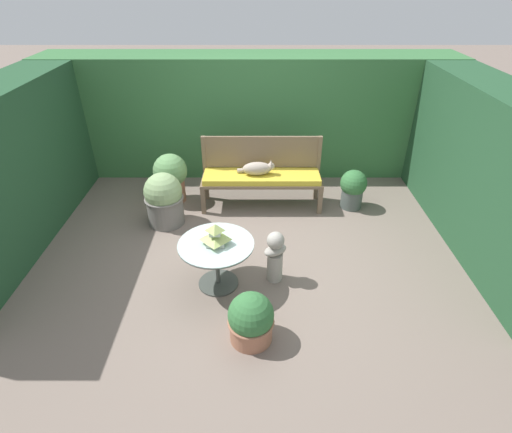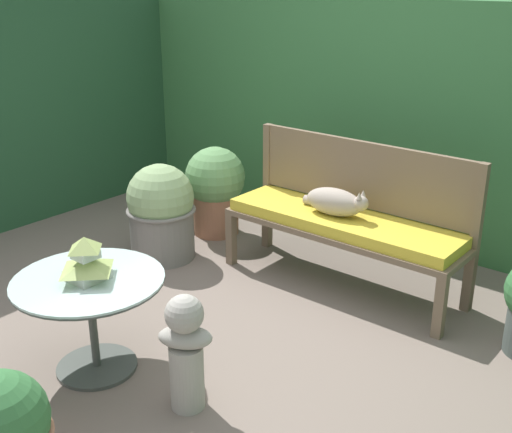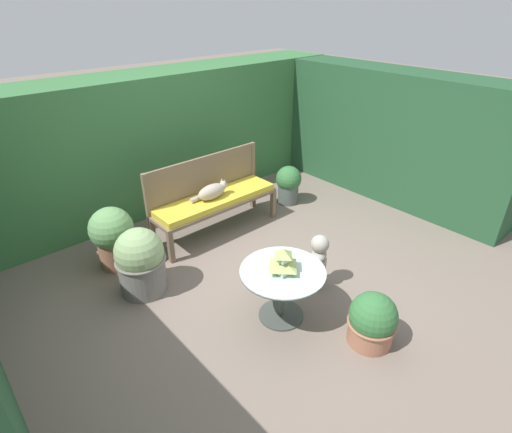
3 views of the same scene
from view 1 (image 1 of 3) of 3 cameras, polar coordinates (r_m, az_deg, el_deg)
The scene contains 14 objects.
ground at distance 5.00m, azimuth -1.20°, elevation -4.20°, with size 30.00×30.00×0.00m, color #75665B.
foliage_hedge_back at distance 6.66m, azimuth -0.95°, elevation 14.34°, with size 6.40×0.83×1.85m, color #38703D.
foliage_hedge_left at distance 5.51m, azimuth -32.59°, elevation 5.14°, with size 0.70×3.50×1.84m, color #234C2D.
foliage_hedge_right at distance 5.40m, azimuth 30.69°, elevation 5.27°, with size 0.70×3.50×1.84m, color #234C2D.
garden_bench at distance 5.62m, azimuth 0.76°, elevation 5.40°, with size 1.69×0.49×0.51m.
bench_backrest at distance 5.71m, azimuth 0.75°, elevation 8.78°, with size 1.69×0.06×0.97m.
cat at distance 5.54m, azimuth 0.16°, elevation 6.88°, with size 0.52×0.21×0.21m.
patio_table at distance 4.20m, azimuth -5.70°, elevation -5.11°, with size 0.79×0.79×0.54m.
pagoda_birdhouse at distance 4.08m, azimuth -5.86°, elevation -2.72°, with size 0.25×0.25×0.23m.
garden_bust at distance 4.31m, azimuth 2.71°, elevation -5.51°, with size 0.31×0.27×0.62m.
potted_plant_hedge_corner at distance 3.75m, azimuth -0.76°, elevation -14.51°, with size 0.43×0.43×0.51m.
potted_plant_bench_left at distance 5.91m, azimuth -12.11°, elevation 5.62°, with size 0.49×0.49×0.73m.
potted_plant_table_far at distance 5.81m, azimuth 13.64°, elevation 3.97°, with size 0.37×0.37×0.57m.
potted_plant_patio_mid at distance 5.40m, azimuth -13.04°, elevation 2.39°, with size 0.52×0.52×0.73m.
Camera 1 is at (0.10, -4.03, 2.96)m, focal length 28.00 mm.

